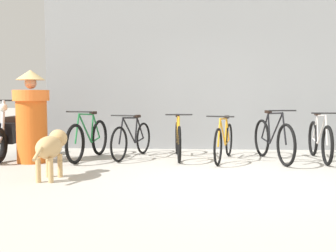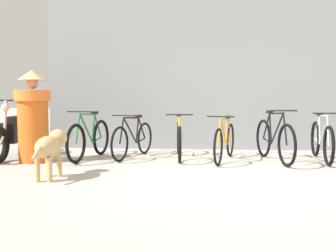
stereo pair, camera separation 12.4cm
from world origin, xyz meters
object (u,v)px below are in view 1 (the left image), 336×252
Objects in this scene: bicycle_0 at (88,139)px; person_in_robes at (32,116)px; stray_dog at (51,147)px; bicycle_2 at (178,140)px; bicycle_3 at (224,141)px; bicycle_4 at (273,140)px; bicycle_1 at (132,139)px; motorcycle at (13,135)px; bicycle_5 at (320,140)px.

bicycle_0 is 1.03m from person_in_robes.
bicycle_0 is 1.61× the size of stray_dog.
person_in_robes reaches higher than bicycle_2.
bicycle_4 reaches higher than bicycle_3.
bicycle_3 is 0.84m from bicycle_4.
person_in_robes is at bearing -52.46° from bicycle_1.
bicycle_2 reaches higher than bicycle_1.
motorcycle is at bearing -92.59° from bicycle_2.
motorcycle reaches higher than bicycle_2.
bicycle_0 is at bearing -56.65° from bicycle_1.
bicycle_5 is at bearing 101.42° from bicycle_0.
motorcycle is at bearing -70.33° from bicycle_1.
bicycle_4 reaches higher than bicycle_0.
bicycle_3 is at bearing 98.92° from bicycle_1.
bicycle_3 is at bearing -101.22° from bicycle_4.
bicycle_1 is 0.96× the size of bicycle_2.
bicycle_3 is 1.68m from bicycle_5.
bicycle_2 is 2.49m from stray_dog.
bicycle_3 reaches higher than bicycle_1.
bicycle_4 reaches higher than bicycle_1.
stray_dog is at bearing -61.80° from bicycle_5.
bicycle_0 reaches higher than bicycle_1.
bicycle_1 is 1.66m from bicycle_3.
bicycle_2 reaches higher than bicycle_3.
bicycle_0 is 4.07m from bicycle_5.
bicycle_5 reaches higher than bicycle_1.
bicycle_0 is 3.24m from bicycle_4.
person_in_robes is at bearing -56.05° from bicycle_0.
bicycle_5 is at bearing 86.82° from motorcycle.
bicycle_4 is 4.13m from person_in_robes.
bicycle_1 is at bearing 89.62° from motorcycle.
stray_dog is at bearing -74.33° from bicycle_4.
bicycle_1 is 0.96× the size of bicycle_3.
bicycle_5 is at bearing 109.11° from bicycle_3.
bicycle_3 is at bearing 71.82° from bicycle_2.
bicycle_1 reaches higher than stray_dog.
person_in_robes is at bearing -79.08° from bicycle_5.
bicycle_0 is at bearing -1.59° from stray_dog.
bicycle_3 is at bearing 84.96° from motorcycle.
bicycle_5 is at bearing -65.97° from stray_dog.
stray_dog is at bearing -41.48° from bicycle_3.
bicycle_4 is at bearing 99.50° from bicycle_0.
motorcycle reaches higher than stray_dog.
bicycle_1 is at bearing -22.81° from stray_dog.
bicycle_1 is 0.81× the size of motorcycle.
bicycle_0 is 1.65m from stray_dog.
bicycle_5 reaches higher than bicycle_2.
bicycle_4 is at bearing 85.19° from motorcycle.
bicycle_4 is 3.69m from stray_dog.
bicycle_0 is at bearing -100.90° from bicycle_4.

